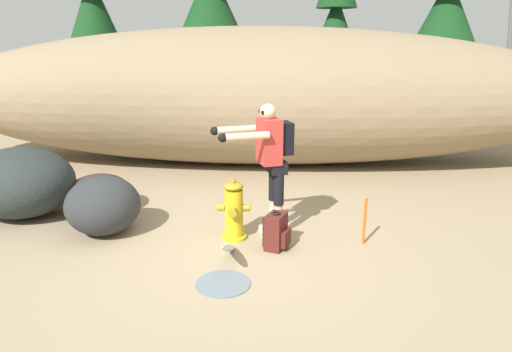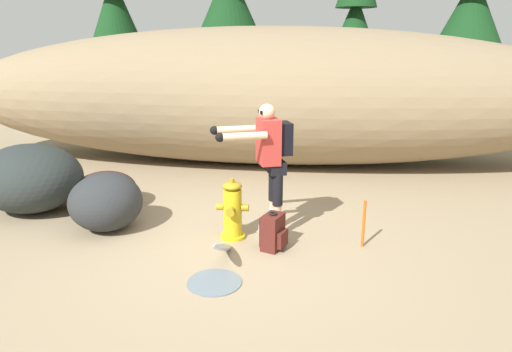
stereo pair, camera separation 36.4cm
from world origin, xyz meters
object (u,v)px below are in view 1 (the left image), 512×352
(fire_hydrant, at_px, (234,211))
(boulder_mid, at_px, (20,182))
(utility_worker, at_px, (270,153))
(survey_stake, at_px, (365,221))
(spare_backpack, at_px, (276,232))
(boulder_large, at_px, (103,205))
(boulder_small, at_px, (98,193))

(fire_hydrant, relative_size, boulder_mid, 0.52)
(utility_worker, bearing_deg, boulder_mid, -27.90)
(utility_worker, xyz_separation_m, survey_stake, (1.18, -0.24, -0.79))
(spare_backpack, bearing_deg, boulder_large, -168.10)
(survey_stake, bearing_deg, utility_worker, 168.49)
(boulder_mid, distance_m, boulder_small, 1.08)
(spare_backpack, xyz_separation_m, boulder_small, (-2.65, 1.15, 0.06))
(boulder_small, xyz_separation_m, survey_stake, (3.74, -0.95, 0.02))
(survey_stake, bearing_deg, fire_hydrant, 177.49)
(fire_hydrant, height_order, boulder_small, fire_hydrant)
(boulder_small, bearing_deg, boulder_large, -64.19)
(fire_hydrant, height_order, spare_backpack, fire_hydrant)
(utility_worker, relative_size, survey_stake, 2.85)
(boulder_small, bearing_deg, fire_hydrant, -22.71)
(boulder_mid, bearing_deg, survey_stake, -8.59)
(spare_backpack, bearing_deg, boulder_small, 177.41)
(boulder_large, bearing_deg, spare_backpack, -8.93)
(boulder_mid, xyz_separation_m, survey_stake, (4.77, -0.72, -0.20))
(utility_worker, xyz_separation_m, boulder_large, (-2.17, -0.08, -0.71))
(boulder_large, distance_m, boulder_mid, 1.52)
(fire_hydrant, height_order, boulder_large, fire_hydrant)
(fire_hydrant, bearing_deg, utility_worker, 20.74)
(utility_worker, bearing_deg, boulder_large, -18.20)
(spare_backpack, distance_m, survey_stake, 1.11)
(boulder_large, bearing_deg, boulder_small, 115.81)
(utility_worker, height_order, boulder_small, utility_worker)
(fire_hydrant, relative_size, boulder_small, 0.84)
(fire_hydrant, relative_size, boulder_large, 0.82)
(boulder_large, height_order, boulder_mid, boulder_mid)
(utility_worker, xyz_separation_m, boulder_small, (-2.56, 0.71, -0.81))
(fire_hydrant, bearing_deg, spare_backpack, -26.09)
(boulder_mid, bearing_deg, boulder_large, -21.60)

